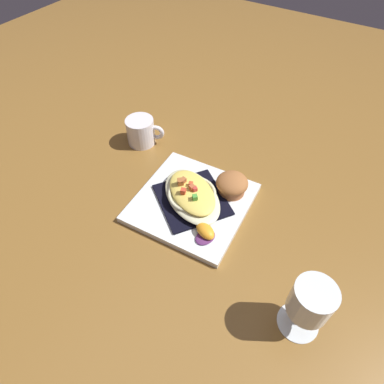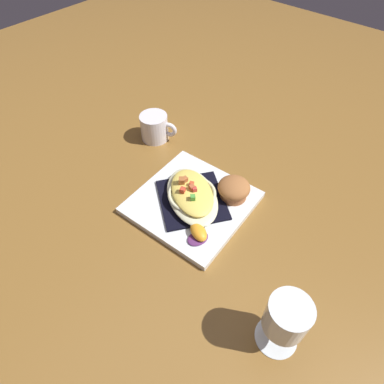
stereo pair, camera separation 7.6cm
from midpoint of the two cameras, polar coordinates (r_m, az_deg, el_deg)
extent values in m
plane|color=brown|center=(0.79, 2.74, -2.33)|extent=(2.60, 2.60, 0.00)
cube|color=white|center=(0.79, 2.76, -1.98)|extent=(0.27, 0.27, 0.02)
cube|color=black|center=(0.78, 2.78, -1.48)|extent=(0.21, 0.21, 0.01)
ellipsoid|color=beige|center=(0.77, 2.82, -0.80)|extent=(0.19, 0.22, 0.02)
torus|color=beige|center=(0.76, 2.84, -0.42)|extent=(0.16, 0.16, 0.01)
ellipsoid|color=#EDD25A|center=(0.76, 2.86, -0.18)|extent=(0.16, 0.18, 0.02)
cube|color=green|center=(0.73, 3.13, -1.12)|extent=(0.02, 0.02, 0.01)
cube|color=#AB5D33|center=(0.76, 1.60, 2.05)|extent=(0.01, 0.01, 0.01)
cube|color=#D1442B|center=(0.74, 1.29, 0.19)|extent=(0.01, 0.01, 0.01)
cube|color=#BB5933|center=(0.75, 2.64, 0.64)|extent=(0.01, 0.01, 0.01)
cube|color=#A95E2F|center=(0.76, 0.98, 1.77)|extent=(0.02, 0.02, 0.01)
cube|color=#C63B34|center=(0.74, 3.12, 0.12)|extent=(0.01, 0.01, 0.01)
cube|color=#D24B29|center=(0.76, 2.78, 1.25)|extent=(0.01, 0.01, 0.01)
cylinder|color=#A76137|center=(0.79, 9.87, -0.33)|extent=(0.06, 0.06, 0.02)
ellipsoid|color=#A06335|center=(0.78, 10.05, 0.61)|extent=(0.08, 0.08, 0.04)
ellipsoid|color=#4C0F23|center=(0.77, 10.14, 1.04)|extent=(0.03, 0.03, 0.01)
ellipsoid|color=#5C2B62|center=(0.72, 4.07, -8.16)|extent=(0.06, 0.05, 0.01)
ellipsoid|color=orange|center=(0.71, 4.20, -7.06)|extent=(0.05, 0.06, 0.02)
cylinder|color=white|center=(0.95, -4.25, 11.01)|extent=(0.08, 0.08, 0.08)
torus|color=white|center=(0.94, -1.64, 10.61)|extent=(0.03, 0.05, 0.05)
cylinder|color=#4C2D14|center=(0.96, -4.19, 10.19)|extent=(0.07, 0.07, 0.04)
cylinder|color=white|center=(0.67, 17.76, -23.00)|extent=(0.08, 0.08, 0.00)
cylinder|color=white|center=(0.64, 18.46, -22.05)|extent=(0.01, 0.01, 0.06)
cylinder|color=white|center=(0.58, 20.04, -19.87)|extent=(0.07, 0.07, 0.07)
cylinder|color=silver|center=(0.60, 19.60, -20.49)|extent=(0.06, 0.06, 0.03)
camera|label=1|loc=(0.04, -87.13, 3.23)|focal=30.83mm
camera|label=2|loc=(0.04, 92.87, -3.23)|focal=30.83mm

